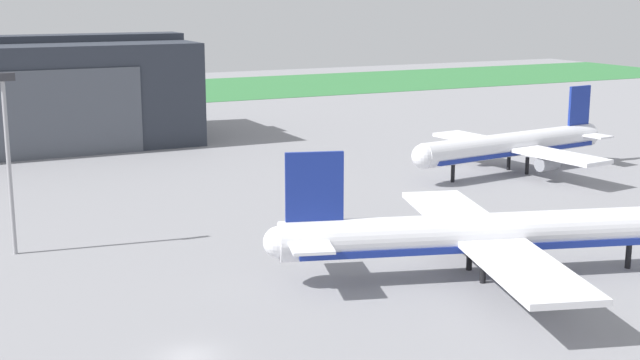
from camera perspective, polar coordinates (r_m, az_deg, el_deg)
The scene contains 4 objects.
ground_plane at distance 66.47m, azimuth -8.52°, elevation -11.27°, with size 440.00×440.00×0.00m, color gray.
airliner_far_right at distance 131.92m, azimuth 12.40°, elevation 2.21°, with size 36.52×31.42×12.10m.
airliner_near_right at distance 83.75m, azimuth 11.17°, elevation -3.46°, with size 42.07×37.25×12.37m.
apron_light_mast at distance 92.84m, azimuth -19.65°, elevation 1.88°, with size 2.40×0.50×18.47m.
Camera 1 is at (-17.54, -58.49, 26.26)m, focal length 49.20 mm.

